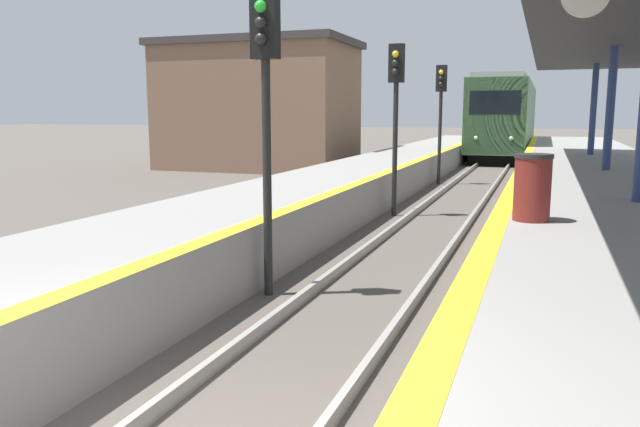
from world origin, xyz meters
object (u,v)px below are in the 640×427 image
train (507,117)px  trash_bin (532,187)px  signal_near (265,84)px  signal_far (441,101)px  signal_mid (396,96)px

train → trash_bin: train is taller
train → signal_near: train is taller
train → signal_far: bearing=-94.1°
train → trash_bin: size_ratio=20.15×
train → signal_mid: 24.55m
signal_near → signal_far: size_ratio=1.00×
signal_near → signal_mid: size_ratio=1.00×
signal_near → signal_far: 14.38m
signal_near → signal_mid: (0.12, 7.19, 0.00)m
signal_near → signal_far: bearing=89.7°
trash_bin → signal_far: bearing=104.9°
signal_far → signal_near: bearing=-90.3°
train → signal_near: 31.74m
signal_mid → trash_bin: (3.29, -5.41, -1.44)m
trash_bin → signal_near: bearing=-152.4°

